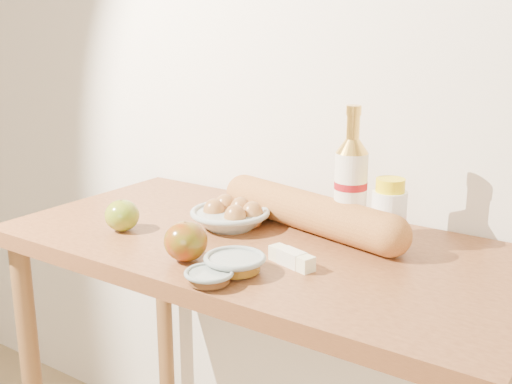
# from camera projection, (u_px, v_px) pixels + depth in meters

# --- Properties ---
(back_wall) EXTENTS (3.50, 0.02, 2.60)m
(back_wall) POSITION_uv_depth(u_px,v_px,m) (338.00, 52.00, 1.59)
(back_wall) COLOR #EEE3CF
(back_wall) RESTS_ON ground
(table) EXTENTS (1.20, 0.60, 0.90)m
(table) POSITION_uv_depth(u_px,v_px,m) (263.00, 291.00, 1.47)
(table) COLOR brown
(table) RESTS_ON ground
(bourbon_bottle) EXTENTS (0.09, 0.09, 0.30)m
(bourbon_bottle) POSITION_uv_depth(u_px,v_px,m) (351.00, 186.00, 1.42)
(bourbon_bottle) COLOR #F3E7CE
(bourbon_bottle) RESTS_ON table
(cream_bottle) EXTENTS (0.08, 0.08, 0.15)m
(cream_bottle) POSITION_uv_depth(u_px,v_px,m) (389.00, 215.00, 1.39)
(cream_bottle) COLOR white
(cream_bottle) RESTS_ON table
(egg_bowl) EXTENTS (0.22, 0.22, 0.07)m
(egg_bowl) POSITION_uv_depth(u_px,v_px,m) (231.00, 216.00, 1.53)
(egg_bowl) COLOR #99A7A3
(egg_bowl) RESTS_ON table
(baguette) EXTENTS (0.56, 0.21, 0.09)m
(baguette) POSITION_uv_depth(u_px,v_px,m) (309.00, 212.00, 1.49)
(baguette) COLOR #C57D3C
(baguette) RESTS_ON table
(apple_yellowgreen) EXTENTS (0.10, 0.10, 0.07)m
(apple_yellowgreen) POSITION_uv_depth(u_px,v_px,m) (122.00, 215.00, 1.50)
(apple_yellowgreen) COLOR olive
(apple_yellowgreen) RESTS_ON table
(apple_redgreen_front) EXTENTS (0.12, 0.12, 0.08)m
(apple_redgreen_front) POSITION_uv_depth(u_px,v_px,m) (186.00, 241.00, 1.31)
(apple_redgreen_front) COLOR #940B08
(apple_redgreen_front) RESTS_ON table
(sugar_bowl) EXTENTS (0.11, 0.11, 0.03)m
(sugar_bowl) POSITION_uv_depth(u_px,v_px,m) (209.00, 277.00, 1.20)
(sugar_bowl) COLOR gray
(sugar_bowl) RESTS_ON table
(syrup_bowl) EXTENTS (0.16, 0.16, 0.04)m
(syrup_bowl) POSITION_uv_depth(u_px,v_px,m) (235.00, 263.00, 1.26)
(syrup_bowl) COLOR gray
(syrup_bowl) RESTS_ON table
(butter_stick) EXTENTS (0.11, 0.06, 0.03)m
(butter_stick) POSITION_uv_depth(u_px,v_px,m) (292.00, 258.00, 1.29)
(butter_stick) COLOR beige
(butter_stick) RESTS_ON table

